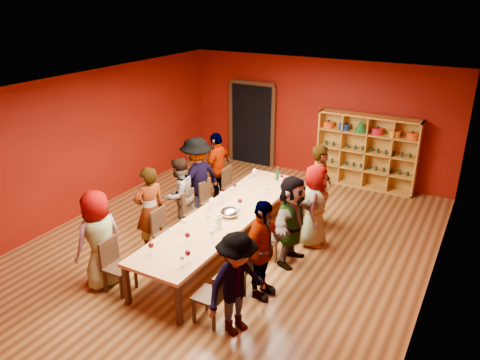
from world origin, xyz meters
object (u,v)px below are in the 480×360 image
person_left_1 (150,210)px  person_left_2 (179,195)px  person_right_0 (237,284)px  chair_person_left_1 (164,230)px  person_left_4 (218,168)px  person_right_1 (262,250)px  chair_person_right_0 (214,294)px  chair_person_left_2 (193,210)px  chair_person_right_1 (245,263)px  wine_bottle (277,175)px  person_left_3 (197,179)px  tasting_table (226,216)px  person_left_0 (99,239)px  shelving_unit (367,148)px  person_right_2 (292,220)px  chair_person_left_0 (115,263)px  chair_person_left_3 (209,199)px  chair_person_right_2 (276,233)px  spittoon_bowl (230,212)px  chair_person_right_3 (293,215)px  chair_person_left_4 (231,185)px  chair_person_right_4 (307,202)px  person_right_4 (320,187)px

person_left_1 → person_left_2: person_left_1 is taller
person_left_2 → person_right_0: size_ratio=0.97×
chair_person_left_1 → person_left_4: 2.48m
person_right_0 → person_right_1: size_ratio=0.95×
person_left_2 → chair_person_right_0: person_left_2 is taller
chair_person_left_2 → chair_person_right_1: size_ratio=1.00×
chair_person_left_2 → wine_bottle: (1.04, 1.68, 0.37)m
person_left_3 → tasting_table: bearing=68.8°
chair_person_left_1 → person_right_1: bearing=-7.1°
person_left_4 → person_right_0: 4.41m
person_left_0 → chair_person_left_1: bearing=178.8°
shelving_unit → person_right_2: (-0.19, -4.13, -0.16)m
chair_person_left_2 → chair_person_left_0: bearing=-90.0°
person_left_3 → person_left_4: person_left_3 is taller
person_right_1 → chair_person_left_0: bearing=119.2°
chair_person_left_3 → chair_person_right_2: (1.82, -0.64, 0.00)m
person_left_1 → spittoon_bowl: 1.45m
chair_person_left_3 → chair_person_right_3: same height
chair_person_left_1 → chair_person_right_2: same height
chair_person_left_4 → person_left_4: 0.48m
chair_person_right_4 → spittoon_bowl: (-0.80, -1.77, 0.33)m
chair_person_right_0 → person_right_2: (0.30, 2.06, 0.33)m
person_right_1 → spittoon_bowl: person_right_1 is taller
shelving_unit → chair_person_left_3: size_ratio=2.70×
wine_bottle → chair_person_left_4: bearing=-170.1°
person_left_0 → person_right_0: bearing=104.1°
chair_person_left_0 → person_left_1: size_ratio=0.54×
person_left_4 → person_right_1: bearing=43.1°
person_right_4 → person_left_4: bearing=74.5°
person_left_2 → chair_person_right_0: 3.00m
chair_person_left_3 → spittoon_bowl: (1.02, -0.91, 0.33)m
tasting_table → person_right_4: bearing=55.2°
shelving_unit → chair_person_right_1: shelving_unit is taller
person_left_2 → chair_person_left_3: (0.31, 0.61, -0.27)m
person_left_0 → person_right_4: (2.38, 3.65, 0.05)m
person_left_0 → person_right_2: bearing=143.8°
person_right_2 → wine_bottle: person_right_2 is taller
person_right_0 → person_right_2: size_ratio=0.95×
chair_person_left_1 → chair_person_right_4: 3.01m
person_right_0 → person_right_4: bearing=20.7°
person_left_4 → shelving_unit: bearing=134.9°
chair_person_right_3 → chair_person_right_4: size_ratio=1.00×
chair_person_right_3 → person_left_0: bearing=-125.7°
person_right_0 → person_right_4: person_right_4 is taller
chair_person_right_2 → spittoon_bowl: spittoon_bowl is taller
person_right_0 → spittoon_bowl: (-1.17, 1.80, 0.05)m
person_right_0 → chair_person_right_3: bearing=26.3°
chair_person_left_3 → person_left_4: bearing=111.4°
tasting_table → person_right_4: size_ratio=2.56×
chair_person_right_1 → chair_person_right_2: bearing=90.0°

